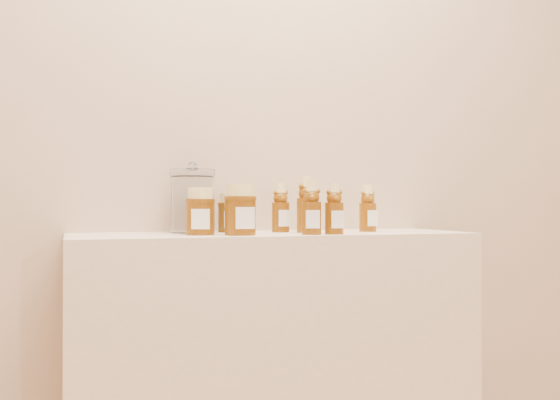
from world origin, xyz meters
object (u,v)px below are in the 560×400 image
object	(u,v)px
honey_jar_left	(200,211)
display_table	(273,382)
glass_canister	(192,198)
bear_bottle_back_left	(281,205)
bear_bottle_front_left	(312,204)

from	to	relation	value
honey_jar_left	display_table	bearing A→B (deg)	22.01
glass_canister	honey_jar_left	bearing A→B (deg)	-91.19
bear_bottle_back_left	glass_canister	xyz separation A→B (m)	(-0.27, 0.04, 0.02)
bear_bottle_back_left	display_table	bearing A→B (deg)	-135.39
bear_bottle_front_left	honey_jar_left	size ratio (longest dim) A/B	1.30
bear_bottle_back_left	honey_jar_left	xyz separation A→B (m)	(-0.27, -0.10, -0.02)
glass_canister	bear_bottle_back_left	bearing A→B (deg)	-8.78
bear_bottle_front_left	glass_canister	distance (m)	0.38
bear_bottle_back_left	honey_jar_left	size ratio (longest dim) A/B	1.29
display_table	bear_bottle_front_left	size ratio (longest dim) A/B	6.87
display_table	bear_bottle_back_left	distance (m)	0.54
bear_bottle_front_left	bear_bottle_back_left	bearing A→B (deg)	114.54
glass_canister	display_table	bearing A→B (deg)	-21.51
bear_bottle_front_left	honey_jar_left	bearing A→B (deg)	178.97
honey_jar_left	bear_bottle_back_left	bearing A→B (deg)	29.96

